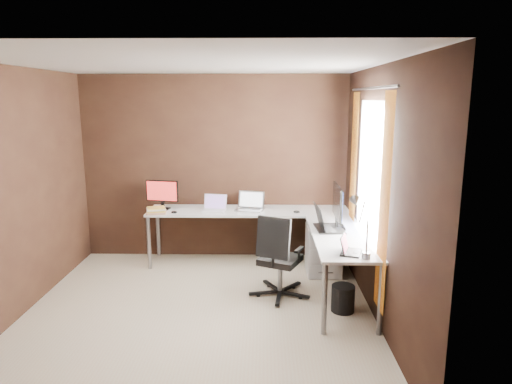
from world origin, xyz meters
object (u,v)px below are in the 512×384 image
laptop_black_big (326,224)px  laptop_silver (250,206)px  office_chair (279,272)px  monitor_right (337,204)px  laptop_white (215,207)px  monitor_left (162,193)px  desk_lamp (359,219)px  wastebasket (343,298)px  book_stack (156,210)px  laptop_black_small (349,249)px  drawer_pedestal (323,250)px

laptop_black_big → laptop_silver: bearing=40.3°
laptop_black_big → office_chair: 0.76m
monitor_right → laptop_white: 1.70m
laptop_silver → office_chair: laptop_silver is taller
monitor_left → desk_lamp: desk_lamp is taller
office_chair → wastebasket: bearing=-4.1°
monitor_right → laptop_black_big: bearing=115.5°
laptop_white → desk_lamp: (1.53, -1.75, 0.32)m
monitor_left → wastebasket: bearing=-23.4°
monitor_left → monitor_right: (2.19, -0.87, 0.06)m
laptop_silver → wastebasket: bearing=-41.8°
laptop_black_big → book_stack: laptop_black_big is taller
monitor_left → laptop_black_big: bearing=-13.9°
monitor_left → laptop_white: 0.73m
laptop_black_small → office_chair: (-0.64, 0.63, -0.49)m
laptop_black_small → wastebasket: size_ratio=1.07×
drawer_pedestal → laptop_silver: bearing=158.5°
laptop_black_small → wastebasket: bearing=15.0°
drawer_pedestal → laptop_silver: 1.12m
office_chair → laptop_black_small: bearing=-19.7°
monitor_right → wastebasket: size_ratio=2.15×
office_chair → drawer_pedestal: bearing=75.5°
desk_lamp → wastebasket: bearing=82.8°
drawer_pedestal → wastebasket: bearing=-86.3°
monitor_right → office_chair: monitor_right is taller
monitor_right → wastebasket: bearing=-179.6°
laptop_silver → wastebasket: size_ratio=1.44×
laptop_silver → wastebasket: laptop_silver is taller
monitor_left → laptop_white: bearing=4.2°
monitor_left → desk_lamp: (2.23, -1.82, 0.14)m
laptop_white → book_stack: size_ratio=1.21×
monitor_right → office_chair: 1.01m
monitor_right → book_stack: (-2.22, 0.63, -0.24)m
monitor_right → laptop_black_small: bearing=179.6°
laptop_silver → monitor_right: bearing=-26.6°
desk_lamp → wastebasket: 1.02m
drawer_pedestal → office_chair: bearing=-129.2°
wastebasket → laptop_black_small: bearing=-93.2°
laptop_white → wastebasket: size_ratio=1.21×
monitor_left → laptop_white: size_ratio=1.31×
monitor_left → wastebasket: 2.75m
laptop_black_big → wastebasket: 0.85m
monitor_left → laptop_silver: bearing=9.6°
drawer_pedestal → office_chair: 0.93m
drawer_pedestal → book_stack: 2.20m
monitor_left → laptop_black_small: size_ratio=1.47×
monitor_right → laptop_black_small: size_ratio=2.01×
monitor_right → laptop_white: (-1.48, 0.79, -0.23)m
laptop_black_small → office_chair: office_chair is taller
laptop_silver → laptop_black_small: bearing=-46.6°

